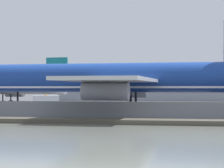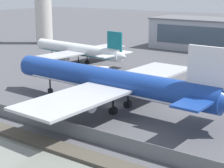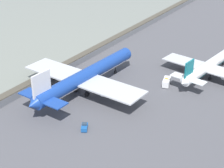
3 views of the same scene
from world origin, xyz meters
name	(u,v)px [view 3 (image 3 of 3)]	position (x,y,z in m)	size (l,w,h in m)	color
ground_plane	(91,92)	(0.00, 0.00, 0.00)	(500.00, 500.00, 0.00)	#4C4C51
shoreline_seawall	(43,75)	(0.00, -20.50, 0.25)	(320.00, 3.00, 0.50)	#474238
perimeter_fence	(53,76)	(0.00, -16.00, 1.10)	(280.00, 0.10, 2.21)	slate
cargo_jet_blue	(85,76)	(0.53, -1.62, 5.15)	(49.17, 42.46, 13.51)	#193D93
passenger_jet_white_teal	(209,66)	(-30.82, 27.00, 4.01)	(37.01, 32.12, 10.52)	white
baggage_tug	(84,127)	(18.36, 11.29, 0.81)	(3.56, 3.05, 1.80)	#19519E
ops_van	(167,82)	(-17.23, 18.07, 1.28)	(5.58, 3.50, 2.48)	white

